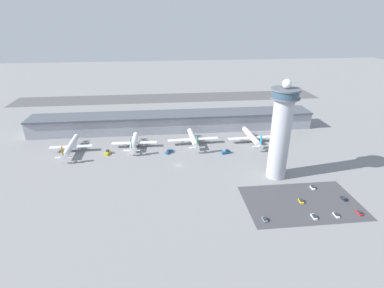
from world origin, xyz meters
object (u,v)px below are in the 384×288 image
object	(u,v)px
service_truck_catering	(169,152)
car_black_suv	(265,219)
service_truck_baggage	(108,153)
airplane_gate_alpha	(71,146)
airplane_gate_bravo	(134,143)
car_grey_coupe	(301,201)
car_navy_sedan	(344,199)
car_silver_sedan	(314,217)
service_truck_fuel	(226,152)
car_blue_compact	(359,213)
airplane_gate_charlie	(193,139)
airplane_gate_delta	(252,137)
car_white_wagon	(313,188)
car_red_hatchback	(336,215)
control_tower	(281,131)

from	to	relation	value
service_truck_catering	car_black_suv	bearing A→B (deg)	-62.08
service_truck_baggage	airplane_gate_alpha	bearing A→B (deg)	167.29
airplane_gate_bravo	car_grey_coupe	distance (m)	131.21
car_navy_sedan	car_grey_coupe	size ratio (longest dim) A/B	1.04
service_truck_catering	airplane_gate_alpha	bearing A→B (deg)	172.94
car_silver_sedan	car_grey_coupe	bearing A→B (deg)	92.32
service_truck_fuel	car_blue_compact	bearing A→B (deg)	-55.83
airplane_gate_bravo	airplane_gate_charlie	world-z (taller)	airplane_gate_charlie
airplane_gate_delta	car_black_suv	xyz separation A→B (m)	(-22.49, -98.96, -4.02)
airplane_gate_alpha	car_blue_compact	distance (m)	197.58
service_truck_catering	car_silver_sedan	distance (m)	113.47
service_truck_baggage	car_silver_sedan	size ratio (longest dim) A/B	1.49
car_grey_coupe	car_white_wagon	bearing A→B (deg)	44.31
service_truck_baggage	car_black_suv	distance (m)	128.77
airplane_gate_alpha	car_white_wagon	bearing A→B (deg)	-23.53
airplane_gate_charlie	car_navy_sedan	size ratio (longest dim) A/B	8.94
airplane_gate_alpha	service_truck_fuel	world-z (taller)	airplane_gate_alpha
car_red_hatchback	car_grey_coupe	distance (m)	19.15
control_tower	car_white_wagon	distance (m)	39.30
car_red_hatchback	car_grey_coupe	bearing A→B (deg)	132.27
service_truck_fuel	control_tower	bearing A→B (deg)	-56.07
service_truck_catering	service_truck_baggage	xyz separation A→B (m)	(-46.46, 2.88, 0.17)
airplane_gate_delta	car_white_wagon	bearing A→B (deg)	-77.14
car_silver_sedan	car_grey_coupe	world-z (taller)	car_grey_coupe
airplane_gate_delta	service_truck_fuel	xyz separation A→B (m)	(-25.33, -18.35, -3.51)
airplane_gate_alpha	car_blue_compact	size ratio (longest dim) A/B	9.16
car_silver_sedan	car_blue_compact	distance (m)	25.59
car_silver_sedan	car_red_hatchback	size ratio (longest dim) A/B	1.02
airplane_gate_delta	car_navy_sedan	world-z (taller)	airplane_gate_delta
airplane_gate_delta	airplane_gate_charlie	bearing A→B (deg)	178.25
airplane_gate_delta	service_truck_catering	size ratio (longest dim) A/B	5.21
service_truck_fuel	service_truck_baggage	xyz separation A→B (m)	(-89.60, 9.05, -0.02)
airplane_gate_delta	car_blue_compact	world-z (taller)	airplane_gate_delta
airplane_gate_delta	service_truck_catering	bearing A→B (deg)	-169.90
car_white_wagon	airplane_gate_delta	bearing A→B (deg)	102.86
control_tower	car_black_suv	xyz separation A→B (m)	(-21.95, -43.76, -30.92)
car_grey_coupe	control_tower	bearing A→B (deg)	97.23
control_tower	airplane_gate_alpha	xyz separation A→B (m)	(-142.60, 52.26, -26.81)
airplane_gate_delta	control_tower	bearing A→B (deg)	-90.56
airplane_gate_alpha	car_grey_coupe	size ratio (longest dim) A/B	9.41
car_navy_sedan	car_silver_sedan	xyz separation A→B (m)	(-25.06, -13.98, -0.00)
airplane_gate_bravo	car_grey_coupe	xyz separation A→B (m)	(98.88, -86.18, -3.54)
control_tower	service_truck_baggage	xyz separation A→B (m)	(-114.38, 45.90, -30.42)
airplane_gate_alpha	car_silver_sedan	size ratio (longest dim) A/B	8.71
airplane_gate_delta	car_red_hatchback	size ratio (longest dim) A/B	8.52
airplane_gate_bravo	car_red_hatchback	distance (m)	150.24
airplane_gate_bravo	car_blue_compact	size ratio (longest dim) A/B	7.82
airplane_gate_alpha	car_navy_sedan	xyz separation A→B (m)	(172.06, -82.70, -4.13)
service_truck_fuel	car_silver_sedan	bearing A→B (deg)	-70.24
airplane_gate_bravo	service_truck_fuel	bearing A→B (deg)	-15.21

